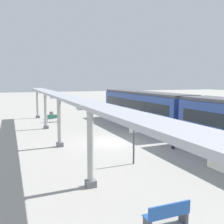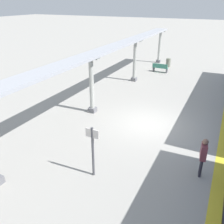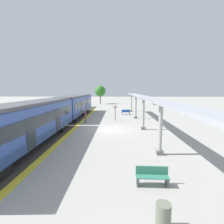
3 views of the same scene
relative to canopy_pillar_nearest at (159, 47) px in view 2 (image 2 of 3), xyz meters
The scene contains 10 objects.
ground_plane 15.53m from the canopy_pillar_nearest, 104.21° to the left, with size 176.00×176.00×0.00m, color #A19D96.
tactile_edge_strip 16.96m from the canopy_pillar_nearest, 117.49° to the left, with size 0.48×38.46×0.01m, color yellow.
canopy_pillar_nearest is the anchor object (origin of this frame).
canopy_pillar_second 7.65m from the canopy_pillar_nearest, 90.00° to the left, with size 1.10×0.44×3.53m.
canopy_pillar_third 14.93m from the canopy_pillar_nearest, 90.00° to the left, with size 1.10×0.44×3.53m.
canopy_beam 15.18m from the canopy_pillar_nearest, 90.00° to the left, with size 1.20×30.94×0.16m, color #A8AAB2.
bench_near_end 4.32m from the canopy_pillar_nearest, 108.27° to the left, with size 1.51×0.48×0.86m.
trash_bin 2.42m from the canopy_pillar_nearest, 136.70° to the left, with size 0.48×0.48×0.87m, color slate.
platform_info_sign 20.47m from the canopy_pillar_nearest, 98.82° to the left, with size 0.56×0.10×2.20m.
passenger_waiting_near_edge 19.68m from the canopy_pillar_nearest, 110.98° to the left, with size 0.29×0.52×1.72m.
Camera 2 is at (-3.49, 12.04, 6.53)m, focal length 38.69 mm.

